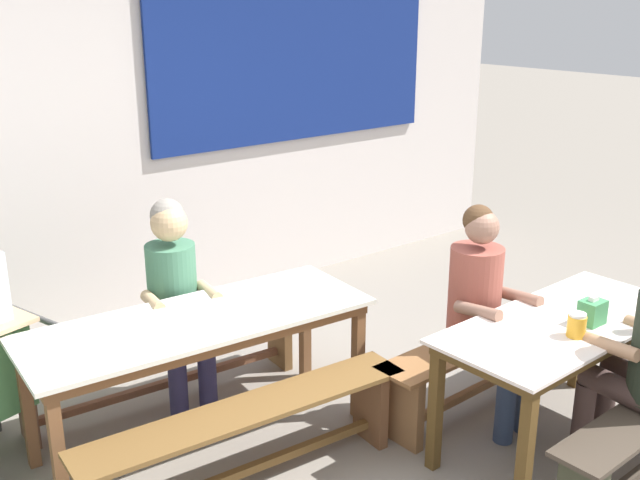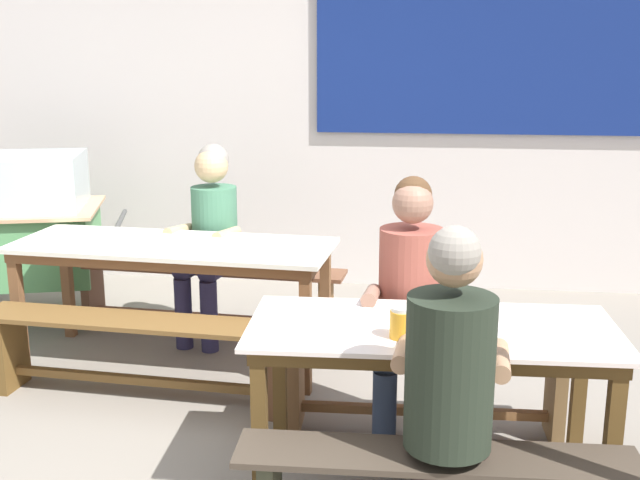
# 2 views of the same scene
# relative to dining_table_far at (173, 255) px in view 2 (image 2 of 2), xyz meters

# --- Properties ---
(ground_plane) EXTENTS (40.00, 40.00, 0.00)m
(ground_plane) POSITION_rel_dining_table_far_xyz_m (0.66, -0.99, -0.68)
(ground_plane) COLOR gray
(backdrop_wall) EXTENTS (7.43, 0.23, 3.06)m
(backdrop_wall) POSITION_rel_dining_table_far_xyz_m (0.71, 1.85, 0.93)
(backdrop_wall) COLOR silver
(backdrop_wall) RESTS_ON ground_plane
(dining_table_far) EXTENTS (1.95, 0.83, 0.75)m
(dining_table_far) POSITION_rel_dining_table_far_xyz_m (0.00, 0.00, 0.00)
(dining_table_far) COLOR silver
(dining_table_far) RESTS_ON ground_plane
(dining_table_near) EXTENTS (1.55, 0.72, 0.75)m
(dining_table_near) POSITION_rel_dining_table_far_xyz_m (1.51, -1.25, -0.01)
(dining_table_near) COLOR silver
(dining_table_near) RESTS_ON ground_plane
(bench_far_back) EXTENTS (1.91, 0.41, 0.46)m
(bench_far_back) POSITION_rel_dining_table_far_xyz_m (0.04, 0.53, -0.37)
(bench_far_back) COLOR brown
(bench_far_back) RESTS_ON ground_plane
(bench_far_front) EXTENTS (1.80, 0.42, 0.46)m
(bench_far_front) POSITION_rel_dining_table_far_xyz_m (-0.04, -0.53, -0.37)
(bench_far_front) COLOR brown
(bench_far_front) RESTS_ON ground_plane
(bench_near_back) EXTENTS (1.53, 0.34, 0.46)m
(bench_near_back) POSITION_rel_dining_table_far_xyz_m (1.49, -0.72, -0.38)
(bench_near_back) COLOR brown
(bench_near_back) RESTS_ON ground_plane
(food_cart) EXTENTS (1.77, 1.21, 1.17)m
(food_cart) POSITION_rel_dining_table_far_xyz_m (-1.44, 0.68, 0.01)
(food_cart) COLOR #589D5F
(food_cart) RESTS_ON ground_plane
(person_right_near_table) EXTENTS (0.43, 0.57, 1.29)m
(person_right_near_table) POSITION_rel_dining_table_far_xyz_m (1.41, -0.80, 0.05)
(person_right_near_table) COLOR #2A3751
(person_right_near_table) RESTS_ON ground_plane
(person_center_facing) EXTENTS (0.46, 0.52, 1.28)m
(person_center_facing) POSITION_rel_dining_table_far_xyz_m (0.11, 0.46, 0.06)
(person_center_facing) COLOR #2E2B50
(person_center_facing) RESTS_ON ground_plane
(person_near_front) EXTENTS (0.44, 0.56, 1.30)m
(person_near_front) POSITION_rel_dining_table_far_xyz_m (1.56, -1.71, 0.05)
(person_near_front) COLOR #43312D
(person_near_front) RESTS_ON ground_plane
(tissue_box) EXTENTS (0.13, 0.11, 0.16)m
(tissue_box) POSITION_rel_dining_table_far_xyz_m (1.58, -1.37, 0.14)
(tissue_box) COLOR #3E8C53
(tissue_box) RESTS_ON dining_table_near
(condiment_jar) EXTENTS (0.09, 0.09, 0.13)m
(condiment_jar) POSITION_rel_dining_table_far_xyz_m (1.38, -1.41, 0.14)
(condiment_jar) COLOR gold
(condiment_jar) RESTS_ON dining_table_near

